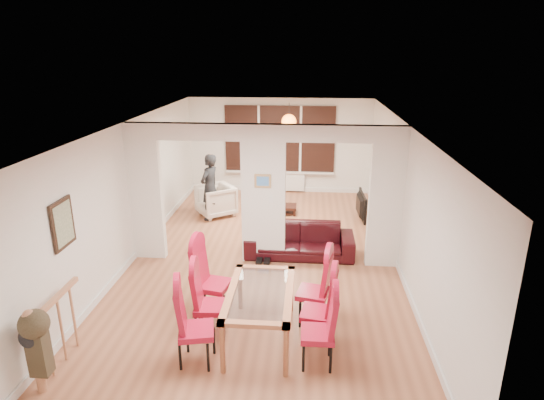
# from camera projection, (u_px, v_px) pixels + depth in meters

# --- Properties ---
(floor) EXTENTS (5.00, 9.00, 0.01)m
(floor) POSITION_uv_depth(u_px,v_px,m) (264.00, 260.00, 8.68)
(floor) COLOR #A06040
(floor) RESTS_ON ground
(room_walls) EXTENTS (5.00, 9.00, 2.60)m
(room_walls) POSITION_uv_depth(u_px,v_px,m) (263.00, 195.00, 8.27)
(room_walls) COLOR silver
(room_walls) RESTS_ON floor
(divider_wall) EXTENTS (5.00, 0.18, 2.60)m
(divider_wall) POSITION_uv_depth(u_px,v_px,m) (263.00, 195.00, 8.27)
(divider_wall) COLOR white
(divider_wall) RESTS_ON floor
(bay_window_blinds) EXTENTS (3.00, 0.08, 1.80)m
(bay_window_blinds) POSITION_uv_depth(u_px,v_px,m) (280.00, 139.00, 12.41)
(bay_window_blinds) COLOR black
(bay_window_blinds) RESTS_ON room_walls
(radiator) EXTENTS (1.40, 0.08, 0.50)m
(radiator) POSITION_uv_depth(u_px,v_px,m) (279.00, 182.00, 12.75)
(radiator) COLOR white
(radiator) RESTS_ON floor
(pendant_light) EXTENTS (0.36, 0.36, 0.36)m
(pendant_light) POSITION_uv_depth(u_px,v_px,m) (289.00, 122.00, 11.10)
(pendant_light) COLOR orange
(pendant_light) RESTS_ON room_walls
(stair_newel) EXTENTS (0.40, 1.20, 1.10)m
(stair_newel) POSITION_uv_depth(u_px,v_px,m) (59.00, 326.00, 5.66)
(stair_newel) COLOR #B17551
(stair_newel) RESTS_ON floor
(wall_poster) EXTENTS (0.04, 0.52, 0.67)m
(wall_poster) POSITION_uv_depth(u_px,v_px,m) (63.00, 224.00, 6.10)
(wall_poster) COLOR gray
(wall_poster) RESTS_ON room_walls
(pillar_photo) EXTENTS (0.30, 0.03, 0.25)m
(pillar_photo) POSITION_uv_depth(u_px,v_px,m) (263.00, 181.00, 8.08)
(pillar_photo) COLOR #4C8CD8
(pillar_photo) RESTS_ON divider_wall
(dining_table) EXTENTS (0.88, 1.57, 0.74)m
(dining_table) POSITION_uv_depth(u_px,v_px,m) (260.00, 315.00, 6.22)
(dining_table) COLOR #9C5A39
(dining_table) RESTS_ON floor
(dining_chair_la) EXTENTS (0.52, 0.52, 1.08)m
(dining_chair_la) POSITION_uv_depth(u_px,v_px,m) (196.00, 325.00, 5.69)
(dining_chair_la) COLOR #A4102C
(dining_chair_la) RESTS_ON floor
(dining_chair_lb) EXTENTS (0.44, 0.44, 1.04)m
(dining_chair_lb) POSITION_uv_depth(u_px,v_px,m) (210.00, 302.00, 6.27)
(dining_chair_lb) COLOR #A4102C
(dining_chair_lb) RESTS_ON floor
(dining_chair_lc) EXTENTS (0.54, 0.54, 1.15)m
(dining_chair_lc) POSITION_uv_depth(u_px,v_px,m) (213.00, 279.00, 6.75)
(dining_chair_lc) COLOR #A4102C
(dining_chair_lc) RESTS_ON floor
(dining_chair_ra) EXTENTS (0.42, 0.42, 1.04)m
(dining_chair_ra) POSITION_uv_depth(u_px,v_px,m) (318.00, 328.00, 5.66)
(dining_chair_ra) COLOR #A4102C
(dining_chair_ra) RESTS_ON floor
(dining_chair_rb) EXTENTS (0.49, 0.49, 1.06)m
(dining_chair_rb) POSITION_uv_depth(u_px,v_px,m) (317.00, 308.00, 6.09)
(dining_chair_rb) COLOR #A4102C
(dining_chair_rb) RESTS_ON floor
(dining_chair_rc) EXTENTS (0.52, 0.52, 1.09)m
(dining_chair_rc) POSITION_uv_depth(u_px,v_px,m) (313.00, 288.00, 6.57)
(dining_chair_rc) COLOR #A4102C
(dining_chair_rc) RESTS_ON floor
(sofa) EXTENTS (2.09, 0.82, 0.61)m
(sofa) POSITION_uv_depth(u_px,v_px,m) (300.00, 240.00, 8.82)
(sofa) COLOR black
(sofa) RESTS_ON floor
(armchair) EXTENTS (1.12, 1.13, 0.74)m
(armchair) POSITION_uv_depth(u_px,v_px,m) (216.00, 200.00, 10.92)
(armchair) COLOR beige
(armchair) RESTS_ON floor
(person) EXTENTS (0.67, 0.57, 1.57)m
(person) POSITION_uv_depth(u_px,v_px,m) (210.00, 187.00, 10.55)
(person) COLOR black
(person) RESTS_ON floor
(television) EXTENTS (1.05, 0.18, 0.60)m
(television) POSITION_uv_depth(u_px,v_px,m) (358.00, 205.00, 10.80)
(television) COLOR black
(television) RESTS_ON floor
(coffee_table) EXTENTS (0.90, 0.47, 0.20)m
(coffee_table) POSITION_uv_depth(u_px,v_px,m) (278.00, 209.00, 11.13)
(coffee_table) COLOR black
(coffee_table) RESTS_ON floor
(bottle) EXTENTS (0.07, 0.07, 0.27)m
(bottle) POSITION_uv_depth(u_px,v_px,m) (274.00, 199.00, 11.11)
(bottle) COLOR #143F19
(bottle) RESTS_ON coffee_table
(bowl) EXTENTS (0.20, 0.20, 0.05)m
(bowl) POSITION_uv_depth(u_px,v_px,m) (271.00, 203.00, 11.21)
(bowl) COLOR black
(bowl) RESTS_ON coffee_table
(shoes) EXTENTS (0.25, 0.27, 0.11)m
(shoes) POSITION_uv_depth(u_px,v_px,m) (263.00, 262.00, 8.47)
(shoes) COLOR black
(shoes) RESTS_ON floor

